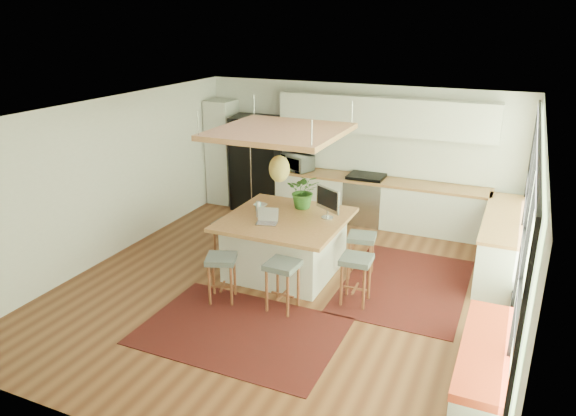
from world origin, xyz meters
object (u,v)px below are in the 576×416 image
at_px(microwave, 298,161).
at_px(island_plant, 304,195).
at_px(island, 286,245).
at_px(stool_near_left, 222,278).
at_px(stool_left_side, 227,238).
at_px(monitor, 328,202).
at_px(fridge, 257,165).
at_px(stool_right_front, 355,280).
at_px(laptop, 267,216).
at_px(stool_near_right, 283,287).
at_px(stool_right_back, 361,256).

distance_m(microwave, island_plant, 2.33).
relative_size(island, stool_near_left, 2.64).
relative_size(stool_left_side, monitor, 1.20).
relative_size(monitor, island_plant, 0.92).
height_order(fridge, monitor, fridge).
relative_size(stool_right_front, stool_left_side, 1.11).
relative_size(laptop, monitor, 0.62).
bearing_deg(island_plant, stool_near_right, -77.46).
distance_m(stool_near_right, microwave, 4.10).
distance_m(fridge, microwave, 0.97).
distance_m(stool_near_right, monitor, 1.62).
xyz_separation_m(island, island_plant, (0.09, 0.54, 0.70)).
bearing_deg(stool_right_front, island, 158.20).
bearing_deg(stool_left_side, island_plant, 20.72).
bearing_deg(laptop, fridge, 106.15).
bearing_deg(fridge, stool_right_front, -54.66).
bearing_deg(island, stool_near_left, -109.65).
bearing_deg(stool_near_right, island_plant, 102.54).
bearing_deg(stool_right_front, island_plant, 139.23).
relative_size(stool_right_front, laptop, 2.13).
height_order(stool_near_left, stool_right_front, stool_right_front).
bearing_deg(monitor, fridge, 167.53).
bearing_deg(stool_near_right, fridge, 121.58).
bearing_deg(fridge, laptop, -70.23).
bearing_deg(stool_near_right, laptop, 128.55).
distance_m(fridge, laptop, 3.47).
xyz_separation_m(stool_right_front, microwave, (-2.26, 3.18, 0.77)).
distance_m(island, stool_near_left, 1.34).
relative_size(stool_right_back, island_plant, 1.20).
height_order(monitor, island_plant, monitor).
relative_size(island, stool_left_side, 2.84).
distance_m(laptop, island_plant, 0.94).
bearing_deg(stool_near_left, stool_left_side, 117.57).
relative_size(laptop, microwave, 0.56).
distance_m(stool_right_back, microwave, 3.22).
bearing_deg(stool_left_side, fridge, 105.70).
xyz_separation_m(island, stool_right_back, (1.17, 0.31, -0.11)).
xyz_separation_m(stool_near_right, stool_left_side, (-1.60, 1.21, 0.00)).
bearing_deg(stool_right_front, stool_near_right, -145.85).
relative_size(island, laptop, 5.45).
relative_size(stool_near_right, stool_right_back, 1.03).
height_order(stool_near_right, stool_left_side, stool_near_right).
height_order(island, stool_left_side, island).
distance_m(stool_near_left, stool_left_side, 1.50).
bearing_deg(island_plant, stool_right_back, -12.01).
relative_size(laptop, island_plant, 0.57).
bearing_deg(monitor, island, -125.91).
bearing_deg(laptop, stool_near_left, -121.67).
height_order(stool_near_left, stool_near_right, stool_near_right).
height_order(fridge, microwave, fridge).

